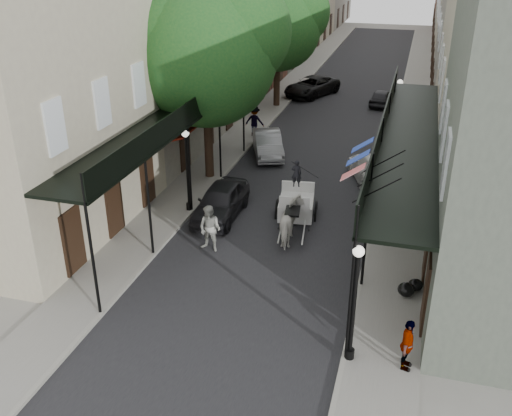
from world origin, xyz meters
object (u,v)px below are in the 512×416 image
Objects in this scene: lamppost_left at (187,169)px; car_right_far at (382,97)px; tree_near at (215,48)px; carriage at (297,190)px; pedestrian_sidewalk_right at (407,345)px; pedestrian_sidewalk_left at (255,121)px; lamppost_right_near at (354,302)px; lamppost_right_far at (397,110)px; horse at (292,222)px; tree_far at (283,23)px; car_left_mid at (268,144)px; car_right_near at (376,170)px; car_left_near at (221,201)px; car_left_far at (312,86)px; pedestrian_walking at (210,229)px.

car_right_far is at bearing 71.62° from lamppost_left.
carriage is (4.73, -2.93, -5.37)m from tree_near.
pedestrian_sidewalk_left is at bearing 35.12° from pedestrian_sidewalk_right.
pedestrian_sidewalk_right is at bearing 0.00° from lamppost_right_near.
lamppost_left reaches higher than pedestrian_sidewalk_right.
pedestrian_sidewalk_right is (1.56, -20.00, -1.13)m from lamppost_right_far.
lamppost_right_near reaches higher than horse.
lamppost_right_far reaches higher than carriage.
tree_far is 2.08× the size of car_left_mid.
tree_far is 15.69m from car_right_near.
lamppost_left reaches higher than car_right_far.
tree_far is 4.22× the size of horse.
carriage is 5.32m from car_right_near.
car_right_near is at bearing 41.96° from car_left_near.
car_left_far is (1.44, 10.99, -0.32)m from pedestrian_sidewalk_left.
car_left_far is (-3.30, 20.62, -0.41)m from carriage.
tree_far is 21.85m from pedestrian_walking.
car_left_near is at bearing -110.57° from car_left_mid.
tree_near is 6.10m from lamppost_left.
car_right_far is (6.78, 20.41, -1.46)m from lamppost_left.
car_right_near is (6.18, -2.42, 0.04)m from car_left_mid.
carriage is 10.74m from pedestrian_sidewalk_left.
lamppost_right_near is 1.07× the size of car_right_far.
tree_near is 2.26× the size of car_left_near.
pedestrian_sidewalk_left is (-8.30, 18.88, -1.02)m from lamppost_right_near.
horse is at bearing 49.83° from car_right_near.
lamppost_left is 21.95m from car_left_far.
lamppost_right_near is at bearing -50.22° from car_left_near.
car_right_far is (5.44, -1.45, -0.13)m from car_left_far.
lamppost_right_near is 17.40m from car_left_mid.
lamppost_right_far reaches higher than pedestrian_sidewalk_right.
lamppost_right_near reaches higher than pedestrian_sidewalk_left.
tree_near is 1.87× the size of car_left_far.
tree_near is 2.33× the size of car_left_mid.
pedestrian_walking is (2.20, -7.18, -5.54)m from tree_near.
tree_near is 6.01× the size of pedestrian_sidewalk_right.
car_left_mid is (1.60, -2.88, -0.35)m from pedestrian_sidewalk_left.
lamppost_right_near is 7.41m from horse.
car_left_mid is at bearing -77.45° from horse.
car_left_near is 0.85× the size of car_right_near.
lamppost_right_far is at bearing 90.00° from lamppost_right_near.
tree_near is 2.60× the size of lamppost_right_near.
car_left_far is at bearing -87.93° from car_right_near.
pedestrian_walking is at bearing 99.27° from pedestrian_sidewalk_left.
car_right_far is at bearing 8.28° from car_left_far.
lamppost_left is 14.53m from lamppost_right_far.
car_right_near is (-2.07, 13.58, -0.20)m from pedestrian_sidewalk_right.
lamppost_right_near is at bearing -90.00° from lamppost_right_far.
car_right_near is at bearing -94.62° from lamppost_right_far.
pedestrian_sidewalk_left reaches higher than car_left_near.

